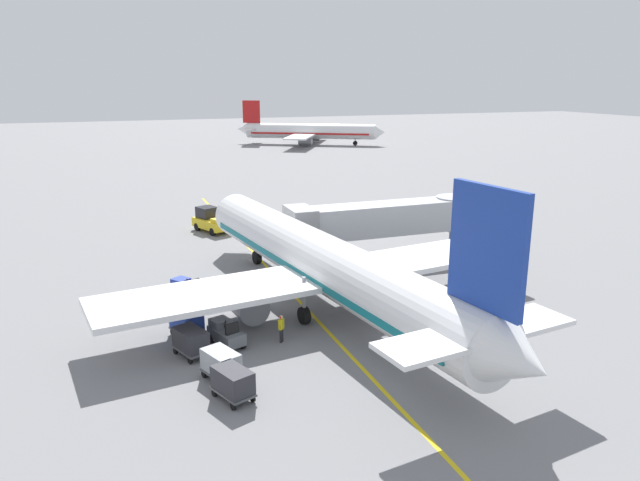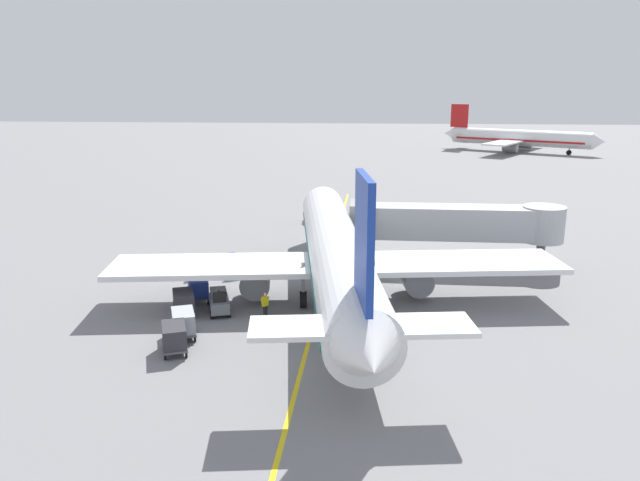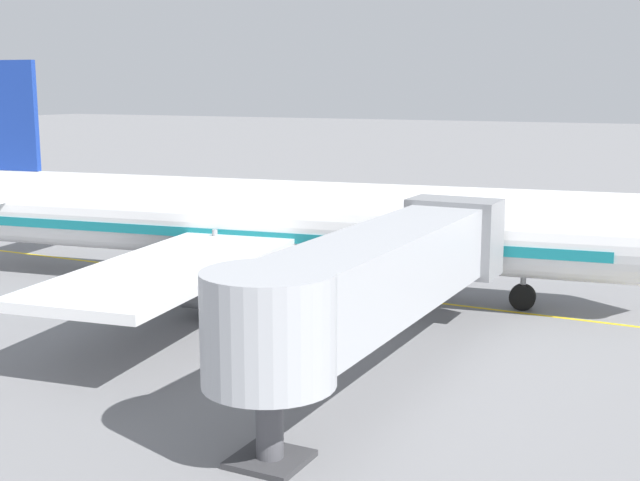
% 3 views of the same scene
% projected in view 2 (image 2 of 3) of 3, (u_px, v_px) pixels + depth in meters
% --- Properties ---
extents(ground_plane, '(400.00, 400.00, 0.00)m').
position_uv_depth(ground_plane, '(322.00, 291.00, 43.40)').
color(ground_plane, slate).
extents(gate_lead_in_line, '(0.24, 80.00, 0.01)m').
position_uv_depth(gate_lead_in_line, '(322.00, 291.00, 43.40)').
color(gate_lead_in_line, gold).
rests_on(gate_lead_in_line, ground).
extents(parked_airliner, '(30.43, 37.30, 10.63)m').
position_uv_depth(parked_airliner, '(336.00, 253.00, 41.20)').
color(parked_airliner, white).
rests_on(parked_airliner, ground).
extents(jet_bridge, '(17.15, 3.50, 4.98)m').
position_uv_depth(jet_bridge, '(455.00, 222.00, 49.29)').
color(jet_bridge, '#A8AAAF').
rests_on(jet_bridge, ground).
extents(pushback_tractor, '(3.74, 4.91, 2.40)m').
position_uv_depth(pushback_tractor, '(321.00, 212.00, 64.91)').
color(pushback_tractor, gold).
rests_on(pushback_tractor, ground).
extents(baggage_tug_lead, '(2.41, 2.74, 1.62)m').
position_uv_depth(baggage_tug_lead, '(233.00, 265.00, 47.29)').
color(baggage_tug_lead, '#1E339E').
rests_on(baggage_tug_lead, ground).
extents(baggage_tug_trailing, '(1.94, 2.75, 1.62)m').
position_uv_depth(baggage_tug_trailing, '(219.00, 302.00, 39.13)').
color(baggage_tug_trailing, slate).
rests_on(baggage_tug_trailing, ground).
extents(baggage_cart_front, '(2.01, 2.95, 1.58)m').
position_uv_depth(baggage_cart_front, '(198.00, 288.00, 41.14)').
color(baggage_cart_front, '#4C4C51').
rests_on(baggage_cart_front, ground).
extents(baggage_cart_second_in_train, '(2.01, 2.95, 1.58)m').
position_uv_depth(baggage_cart_second_in_train, '(184.00, 301.00, 38.54)').
color(baggage_cart_second_in_train, '#4C4C51').
rests_on(baggage_cart_second_in_train, ground).
extents(baggage_cart_third_in_train, '(2.01, 2.95, 1.58)m').
position_uv_depth(baggage_cart_third_in_train, '(183.00, 322.00, 35.23)').
color(baggage_cart_third_in_train, '#4C4C51').
rests_on(baggage_cart_third_in_train, ground).
extents(baggage_cart_tail_end, '(2.01, 2.95, 1.58)m').
position_uv_depth(baggage_cart_tail_end, '(174.00, 336.00, 33.19)').
color(baggage_cart_tail_end, '#4C4C51').
rests_on(baggage_cart_tail_end, ground).
extents(ground_crew_wing_walker, '(0.61, 0.53, 1.69)m').
position_uv_depth(ground_crew_wing_walker, '(196.00, 266.00, 46.20)').
color(ground_crew_wing_walker, '#232328').
rests_on(ground_crew_wing_walker, ground).
extents(ground_crew_loader, '(0.52, 0.62, 1.69)m').
position_uv_depth(ground_crew_loader, '(265.00, 304.00, 38.07)').
color(ground_crew_loader, '#232328').
rests_on(ground_crew_loader, ground).
extents(distant_taxiing_airliner, '(32.21, 27.15, 10.10)m').
position_uv_depth(distant_taxiing_airliner, '(518.00, 138.00, 134.00)').
color(distant_taxiing_airliner, white).
rests_on(distant_taxiing_airliner, ground).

